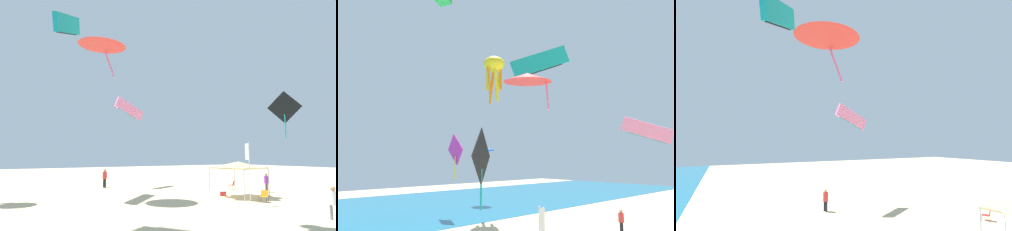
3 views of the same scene
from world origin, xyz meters
TOP-DOWN VIEW (x-y plane):
  - folding_chair_left_of_tent at (2.14, -1.74)m, footprint 0.78×0.73m
  - person_far_stroller at (10.03, 8.45)m, footprint 0.51×0.45m
  - kite_parafoil_teal at (6.12, 13.64)m, footprint 4.90×3.37m
  - kite_parafoil_pink at (9.94, 5.88)m, footprint 1.36×3.89m
  - kite_delta_red at (2.28, 11.64)m, footprint 5.36×5.36m

SIDE VIEW (x-z plane):
  - folding_chair_left_of_tent at x=2.14m, z-range 0.06..0.88m
  - person_far_stroller at x=10.03m, z-range 0.17..2.06m
  - kite_parafoil_pink at x=9.94m, z-range 7.10..9.49m
  - kite_delta_red at x=2.28m, z-range 10.82..13.86m
  - kite_parafoil_teal at x=6.12m, z-range 13.14..16.49m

